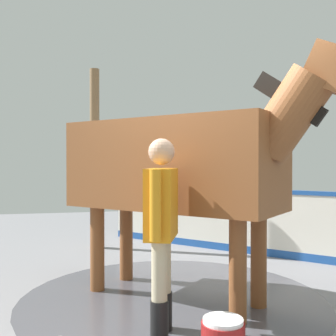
# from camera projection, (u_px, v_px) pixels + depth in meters

# --- Properties ---
(ground_plane) EXTENTS (16.00, 16.00, 0.02)m
(ground_plane) POSITION_uv_depth(u_px,v_px,m) (189.00, 305.00, 4.12)
(ground_plane) COLOR gray
(wet_patch) EXTENTS (3.25, 3.25, 0.00)m
(wet_patch) POSITION_uv_depth(u_px,v_px,m) (173.00, 298.00, 4.31)
(wet_patch) COLOR #4C4C54
(wet_patch) RESTS_ON ground
(barrier_wall) EXTENTS (4.14, 3.97, 1.03)m
(barrier_wall) POSITION_uv_depth(u_px,v_px,m) (257.00, 224.00, 6.33)
(barrier_wall) COLOR silver
(barrier_wall) RESTS_ON ground
(roof_post_far) EXTENTS (0.16, 0.16, 3.04)m
(roof_post_far) POSITION_uv_depth(u_px,v_px,m) (95.00, 159.00, 6.84)
(roof_post_far) COLOR olive
(roof_post_far) RESTS_ON ground
(horse) EXTENTS (2.73, 2.62, 2.48)m
(horse) POSITION_uv_depth(u_px,v_px,m) (182.00, 164.00, 4.23)
(horse) COLOR brown
(horse) RESTS_ON ground
(handler) EXTENTS (0.63, 0.38, 1.65)m
(handler) POSITION_uv_depth(u_px,v_px,m) (162.00, 222.00, 3.37)
(handler) COLOR black
(handler) RESTS_ON ground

